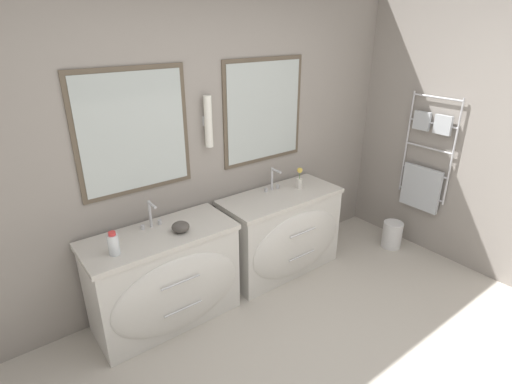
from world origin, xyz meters
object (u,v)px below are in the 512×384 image
(vanity_left, at_px, (166,278))
(toiletry_bottle, at_px, (114,244))
(waste_bin, at_px, (392,234))
(flower_vase, at_px, (299,179))
(vanity_right, at_px, (282,233))
(amenity_bowl, at_px, (181,227))

(vanity_left, xyz_separation_m, toiletry_bottle, (-0.36, -0.05, 0.46))
(vanity_left, relative_size, waste_bin, 4.01)
(flower_vase, bearing_deg, waste_bin, -24.22)
(toiletry_bottle, bearing_deg, waste_bin, -7.07)
(vanity_right, bearing_deg, toiletry_bottle, -178.10)
(vanity_left, distance_m, vanity_right, 1.20)
(vanity_right, relative_size, toiletry_bottle, 6.68)
(vanity_left, height_order, waste_bin, vanity_left)
(waste_bin, bearing_deg, amenity_bowl, 171.10)
(vanity_left, xyz_separation_m, waste_bin, (2.42, -0.40, -0.25))
(vanity_right, height_order, amenity_bowl, amenity_bowl)
(toiletry_bottle, height_order, waste_bin, toiletry_bottle)
(toiletry_bottle, distance_m, waste_bin, 2.89)
(vanity_right, distance_m, toiletry_bottle, 1.63)
(amenity_bowl, relative_size, waste_bin, 0.47)
(amenity_bowl, bearing_deg, flower_vase, 3.80)
(vanity_left, distance_m, amenity_bowl, 0.45)
(vanity_left, distance_m, toiletry_bottle, 0.59)
(flower_vase, bearing_deg, amenity_bowl, -176.20)
(vanity_right, bearing_deg, flower_vase, 11.03)
(flower_vase, bearing_deg, vanity_left, -178.18)
(amenity_bowl, distance_m, waste_bin, 2.40)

